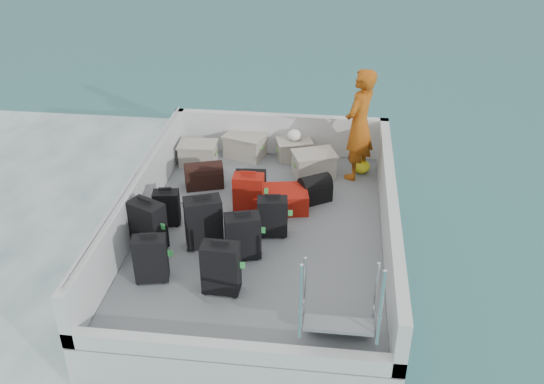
{
  "coord_description": "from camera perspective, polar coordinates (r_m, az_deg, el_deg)",
  "views": [
    {
      "loc": [
        0.98,
        -6.93,
        5.31
      ],
      "look_at": [
        0.1,
        0.4,
        1.0
      ],
      "focal_mm": 40.0,
      "sensor_mm": 36.0,
      "label": 1
    }
  ],
  "objects": [
    {
      "name": "ground",
      "position": [
        8.78,
        -0.99,
        -6.92
      ],
      "size": [
        160.0,
        160.0,
        0.0
      ],
      "primitive_type": "plane",
      "color": "#164B4E",
      "rests_on": "ground"
    },
    {
      "name": "ferry_hull",
      "position": [
        8.61,
        -1.01,
        -5.33
      ],
      "size": [
        3.6,
        5.0,
        0.6
      ],
      "primitive_type": "cube",
      "color": "silver",
      "rests_on": "ground"
    },
    {
      "name": "deck",
      "position": [
        8.43,
        -1.03,
        -3.62
      ],
      "size": [
        3.3,
        4.7,
        0.02
      ],
      "primitive_type": "cube",
      "color": "slate",
      "rests_on": "ferry_hull"
    },
    {
      "name": "deck_fittings",
      "position": [
        7.92,
        1.12,
        -2.78
      ],
      "size": [
        3.6,
        5.0,
        0.9
      ],
      "color": "silver",
      "rests_on": "deck"
    },
    {
      "name": "suitcase_0",
      "position": [
        7.48,
        -11.33,
        -6.24
      ],
      "size": [
        0.44,
        0.3,
        0.62
      ],
      "primitive_type": "cube",
      "rotation": [
        0.0,
        0.0,
        0.21
      ],
      "color": "black",
      "rests_on": "deck"
    },
    {
      "name": "suitcase_1",
      "position": [
        8.05,
        -11.61,
        -3.13
      ],
      "size": [
        0.53,
        0.44,
        0.69
      ],
      "primitive_type": "cube",
      "rotation": [
        0.0,
        0.0,
        -0.46
      ],
      "color": "black",
      "rests_on": "deck"
    },
    {
      "name": "suitcase_2",
      "position": [
        8.54,
        -9.86,
        -1.5
      ],
      "size": [
        0.38,
        0.27,
        0.52
      ],
      "primitive_type": "cube",
      "rotation": [
        0.0,
        0.0,
        0.16
      ],
      "color": "black",
      "rests_on": "deck"
    },
    {
      "name": "suitcase_3",
      "position": [
        7.18,
        -4.83,
        -7.21
      ],
      "size": [
        0.45,
        0.27,
        0.67
      ],
      "primitive_type": "cube",
      "rotation": [
        0.0,
        0.0,
        -0.03
      ],
      "color": "black",
      "rests_on": "deck"
    },
    {
      "name": "suitcase_4",
      "position": [
        7.98,
        -6.45,
        -2.88
      ],
      "size": [
        0.55,
        0.43,
        0.7
      ],
      "primitive_type": "cube",
      "rotation": [
        0.0,
        0.0,
        0.36
      ],
      "color": "black",
      "rests_on": "deck"
    },
    {
      "name": "suitcase_5",
      "position": [
        8.67,
        -2.22,
        -0.19
      ],
      "size": [
        0.43,
        0.26,
        0.59
      ],
      "primitive_type": "cube",
      "rotation": [
        0.0,
        0.0,
        0.0
      ],
      "color": "#9D160C",
      "rests_on": "deck"
    },
    {
      "name": "suitcase_6",
      "position": [
        7.74,
        -2.77,
        -4.23
      ],
      "size": [
        0.5,
        0.38,
        0.62
      ],
      "primitive_type": "cube",
      "rotation": [
        0.0,
        0.0,
        0.28
      ],
      "color": "black",
      "rests_on": "deck"
    },
    {
      "name": "suitcase_7",
      "position": [
        8.17,
        0.04,
        -2.38
      ],
      "size": [
        0.43,
        0.28,
        0.57
      ],
      "primitive_type": "cube",
      "rotation": [
        0.0,
        0.0,
        0.12
      ],
      "color": "black",
      "rests_on": "deck"
    },
    {
      "name": "suitcase_8",
      "position": [
        8.81,
        0.78,
        -0.71
      ],
      "size": [
        0.87,
        0.65,
        0.31
      ],
      "primitive_type": "cube",
      "rotation": [
        0.0,
        0.0,
        1.75
      ],
      "color": "#9D160C",
      "rests_on": "deck"
    },
    {
      "name": "duffel_0",
      "position": [
        9.44,
        -6.42,
        1.38
      ],
      "size": [
        0.65,
        0.47,
        0.32
      ],
      "primitive_type": null,
      "rotation": [
        0.0,
        0.0,
        0.32
      ],
      "color": "black",
      "rests_on": "deck"
    },
    {
      "name": "duffel_1",
      "position": [
        9.18,
        -1.99,
        0.69
      ],
      "size": [
        0.47,
        0.33,
        0.32
      ],
      "primitive_type": null,
      "rotation": [
        0.0,
        0.0,
        0.07
      ],
      "color": "black",
      "rests_on": "deck"
    },
    {
      "name": "duffel_2",
      "position": [
        9.04,
        4.04,
        0.1
      ],
      "size": [
        0.55,
        0.5,
        0.32
      ],
      "primitive_type": null,
      "rotation": [
        0.0,
        0.0,
        0.56
      ],
      "color": "black",
      "rests_on": "deck"
    },
    {
      "name": "crate_0",
      "position": [
        10.12,
        -6.97,
        3.52
      ],
      "size": [
        0.59,
        0.41,
        0.35
      ],
      "primitive_type": "cube",
      "rotation": [
        0.0,
        0.0,
        0.03
      ],
      "color": "#B0A699",
      "rests_on": "deck"
    },
    {
      "name": "crate_1",
      "position": [
        10.3,
        -2.56,
        4.31
      ],
      "size": [
        0.72,
        0.59,
        0.37
      ],
      "primitive_type": "cube",
      "rotation": [
        0.0,
        0.0,
        -0.3
      ],
      "color": "#B0A699",
      "rests_on": "deck"
    },
    {
      "name": "crate_2",
      "position": [
        10.21,
        2.09,
        3.95
      ],
      "size": [
        0.62,
        0.51,
        0.33
      ],
      "primitive_type": "cube",
      "rotation": [
        0.0,
        0.0,
        0.28
      ],
      "color": "#B0A699",
      "rests_on": "deck"
    },
    {
      "name": "crate_3",
      "position": [
        9.7,
        3.96,
        2.54
      ],
      "size": [
        0.73,
        0.62,
        0.38
      ],
      "primitive_type": "cube",
      "rotation": [
        0.0,
        0.0,
        0.35
      ],
      "color": "#B0A699",
      "rests_on": "deck"
    },
    {
      "name": "yellow_bag",
      "position": [
        9.91,
        8.4,
        2.4
      ],
      "size": [
        0.28,
        0.26,
        0.22
      ],
      "primitive_type": "ellipsoid",
      "color": "yellow",
      "rests_on": "deck"
    },
    {
      "name": "white_bag",
      "position": [
        10.1,
        2.12,
        5.23
      ],
      "size": [
        0.24,
        0.24,
        0.18
      ],
      "primitive_type": "ellipsoid",
      "color": "white",
      "rests_on": "crate_2"
    },
    {
      "name": "passenger",
      "position": [
        9.47,
        8.22,
        6.29
      ],
      "size": [
        0.68,
        0.78,
        1.78
      ],
      "primitive_type": "imported",
      "rotation": [
        0.0,
        0.0,
        -2.06
      ],
      "color": "orange",
      "rests_on": "deck"
    }
  ]
}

